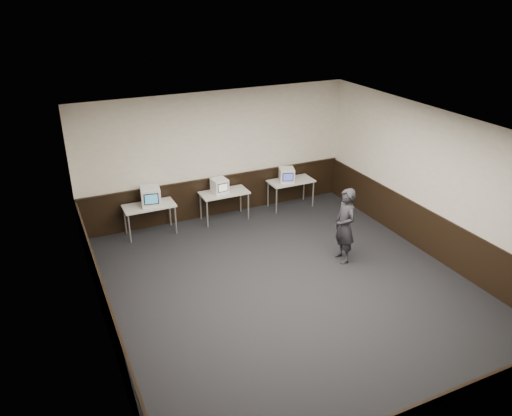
{
  "coord_description": "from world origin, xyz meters",
  "views": [
    {
      "loc": [
        -4.1,
        -7.17,
        5.57
      ],
      "look_at": [
        -0.05,
        1.6,
        1.15
      ],
      "focal_mm": 35.0,
      "sensor_mm": 36.0,
      "label": 1
    }
  ],
  "objects_px": {
    "emac_center": "(220,186)",
    "person": "(345,226)",
    "desk_left": "(149,208)",
    "emac_right": "(287,175)",
    "desk_right": "(291,183)",
    "desk_center": "(224,195)",
    "emac_left": "(151,196)"
  },
  "relations": [
    {
      "from": "emac_center",
      "to": "person",
      "type": "xyz_separation_m",
      "value": [
        1.68,
        -3.0,
        -0.1
      ]
    },
    {
      "from": "emac_center",
      "to": "person",
      "type": "relative_size",
      "value": 0.25
    },
    {
      "from": "desk_left",
      "to": "emac_right",
      "type": "height_order",
      "value": "emac_right"
    },
    {
      "from": "desk_right",
      "to": "emac_right",
      "type": "relative_size",
      "value": 2.42
    },
    {
      "from": "desk_right",
      "to": "emac_center",
      "type": "xyz_separation_m",
      "value": [
        -2.01,
        0.02,
        0.25
      ]
    },
    {
      "from": "emac_center",
      "to": "desk_center",
      "type": "bearing_deg",
      "value": -13.69
    },
    {
      "from": "desk_left",
      "to": "person",
      "type": "height_order",
      "value": "person"
    },
    {
      "from": "desk_right",
      "to": "emac_left",
      "type": "height_order",
      "value": "emac_left"
    },
    {
      "from": "desk_center",
      "to": "emac_right",
      "type": "relative_size",
      "value": 2.42
    },
    {
      "from": "desk_center",
      "to": "person",
      "type": "xyz_separation_m",
      "value": [
        1.58,
        -2.98,
        0.15
      ]
    },
    {
      "from": "emac_right",
      "to": "emac_left",
      "type": "bearing_deg",
      "value": -161.52
    },
    {
      "from": "desk_center",
      "to": "emac_center",
      "type": "bearing_deg",
      "value": 170.88
    },
    {
      "from": "emac_center",
      "to": "emac_right",
      "type": "xyz_separation_m",
      "value": [
        1.85,
        -0.05,
        0.01
      ]
    },
    {
      "from": "desk_left",
      "to": "emac_right",
      "type": "bearing_deg",
      "value": -0.58
    },
    {
      "from": "desk_center",
      "to": "emac_right",
      "type": "height_order",
      "value": "emac_right"
    },
    {
      "from": "desk_center",
      "to": "emac_left",
      "type": "bearing_deg",
      "value": -179.68
    },
    {
      "from": "desk_right",
      "to": "emac_center",
      "type": "relative_size",
      "value": 2.89
    },
    {
      "from": "emac_center",
      "to": "desk_left",
      "type": "bearing_deg",
      "value": 175.97
    },
    {
      "from": "desk_right",
      "to": "emac_left",
      "type": "relative_size",
      "value": 2.23
    },
    {
      "from": "desk_left",
      "to": "desk_center",
      "type": "xyz_separation_m",
      "value": [
        1.9,
        0.0,
        0.0
      ]
    },
    {
      "from": "emac_left",
      "to": "person",
      "type": "distance_m",
      "value": 4.53
    },
    {
      "from": "desk_right",
      "to": "desk_left",
      "type": "bearing_deg",
      "value": 180.0
    },
    {
      "from": "emac_left",
      "to": "person",
      "type": "height_order",
      "value": "person"
    },
    {
      "from": "person",
      "to": "emac_center",
      "type": "bearing_deg",
      "value": -146.2
    },
    {
      "from": "desk_center",
      "to": "emac_left",
      "type": "xyz_separation_m",
      "value": [
        -1.84,
        -0.01,
        0.29
      ]
    },
    {
      "from": "emac_center",
      "to": "emac_right",
      "type": "height_order",
      "value": "emac_right"
    },
    {
      "from": "emac_left",
      "to": "emac_center",
      "type": "distance_m",
      "value": 1.74
    },
    {
      "from": "emac_right",
      "to": "person",
      "type": "xyz_separation_m",
      "value": [
        -0.17,
        -2.94,
        -0.11
      ]
    },
    {
      "from": "emac_right",
      "to": "person",
      "type": "bearing_deg",
      "value": -74.4
    },
    {
      "from": "desk_right",
      "to": "emac_right",
      "type": "distance_m",
      "value": 0.3
    },
    {
      "from": "emac_right",
      "to": "person",
      "type": "height_order",
      "value": "person"
    },
    {
      "from": "desk_left",
      "to": "desk_right",
      "type": "bearing_deg",
      "value": 0.0
    }
  ]
}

